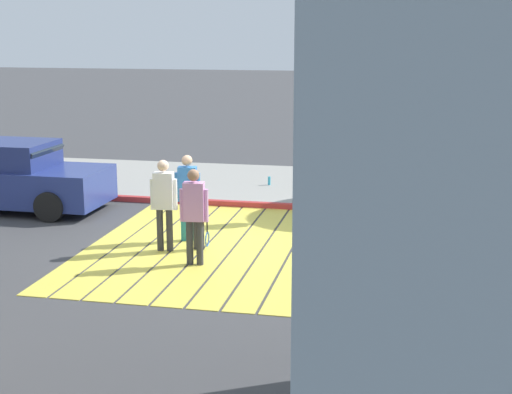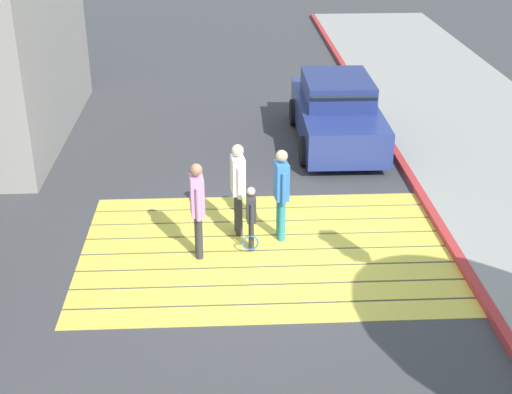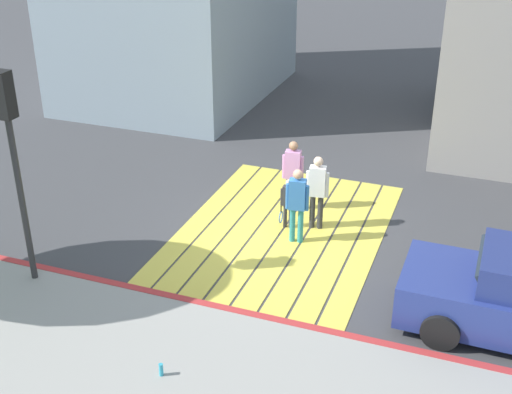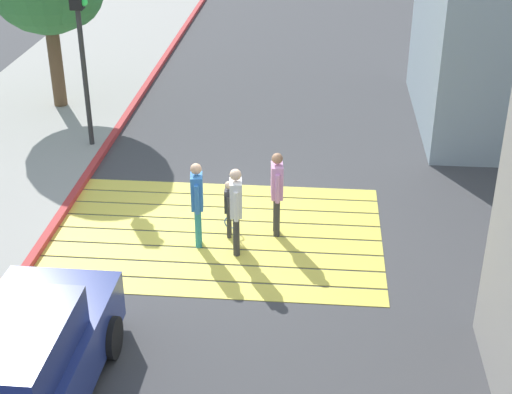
{
  "view_description": "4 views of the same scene",
  "coord_description": "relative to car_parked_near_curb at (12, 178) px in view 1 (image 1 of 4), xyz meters",
  "views": [
    {
      "loc": [
        13.06,
        3.69,
        4.07
      ],
      "look_at": [
        -0.59,
        0.86,
        0.87
      ],
      "focal_mm": 51.7,
      "sensor_mm": 36.0,
      "label": 1
    },
    {
      "loc": [
        0.7,
        10.77,
        6.2
      ],
      "look_at": [
        0.16,
        -0.11,
        0.99
      ],
      "focal_mm": 49.98,
      "sensor_mm": 36.0,
      "label": 2
    },
    {
      "loc": [
        -12.56,
        -4.07,
        7.38
      ],
      "look_at": [
        -0.75,
        0.33,
        1.16
      ],
      "focal_mm": 47.51,
      "sensor_mm": 36.0,
      "label": 3
    },
    {
      "loc": [
        1.88,
        -12.69,
        7.45
      ],
      "look_at": [
        0.78,
        -0.16,
        0.94
      ],
      "focal_mm": 53.07,
      "sensor_mm": 36.0,
      "label": 4
    }
  ],
  "objects": [
    {
      "name": "crosswalk_stripes",
      "position": [
        2.0,
        5.14,
        -0.73
      ],
      "size": [
        6.4,
        4.35,
        0.01
      ],
      "color": "#EAD64C",
      "rests_on": "ground"
    },
    {
      "name": "curb_painted",
      "position": [
        -1.25,
        5.14,
        -0.67
      ],
      "size": [
        0.16,
        40.0,
        0.13
      ],
      "primitive_type": "cube",
      "color": "#BC3333",
      "rests_on": "ground"
    },
    {
      "name": "traffic_light_corner",
      "position": [
        -1.58,
        9.02,
        2.3
      ],
      "size": [
        0.39,
        0.28,
        4.24
      ],
      "color": "#2D2D2D",
      "rests_on": "ground"
    },
    {
      "name": "pedestrian_adult_trailing",
      "position": [
        2.46,
        4.48,
        0.27
      ],
      "size": [
        0.27,
        0.5,
        1.73
      ],
      "color": "#333338",
      "rests_on": "ground"
    },
    {
      "name": "pedestrian_child_with_racket",
      "position": [
        2.25,
        5.08,
        -0.07
      ],
      "size": [
        0.28,
        0.37,
        1.19
      ],
      "color": "#333338",
      "rests_on": "ground"
    },
    {
      "name": "pedestrian_adult_lead",
      "position": [
        1.71,
        4.71,
        0.26
      ],
      "size": [
        0.26,
        0.5,
        1.71
      ],
      "color": "teal",
      "rests_on": "ground"
    },
    {
      "name": "water_bottle",
      "position": [
        -3.26,
        5.38,
        -0.5
      ],
      "size": [
        0.07,
        0.07,
        0.22
      ],
      "primitive_type": "cylinder",
      "color": "#33A5BF",
      "rests_on": "sidewalk_west"
    },
    {
      "name": "ground_plane",
      "position": [
        2.0,
        5.14,
        -0.73
      ],
      "size": [
        120.0,
        120.0,
        0.0
      ],
      "primitive_type": "plane",
      "color": "#424244"
    },
    {
      "name": "pedestrian_adult_side",
      "position": [
        3.15,
        5.26,
        0.27
      ],
      "size": [
        0.26,
        0.5,
        1.72
      ],
      "color": "#333338",
      "rests_on": "ground"
    },
    {
      "name": "sidewalk_west",
      "position": [
        -3.6,
        5.14,
        -0.67
      ],
      "size": [
        4.8,
        40.0,
        0.12
      ],
      "primitive_type": "cube",
      "color": "#9E9B93",
      "rests_on": "ground"
    },
    {
      "name": "car_parked_near_curb",
      "position": [
        0.0,
        0.0,
        0.0
      ],
      "size": [
        2.02,
        4.32,
        1.57
      ],
      "color": "navy",
      "rests_on": "ground"
    }
  ]
}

